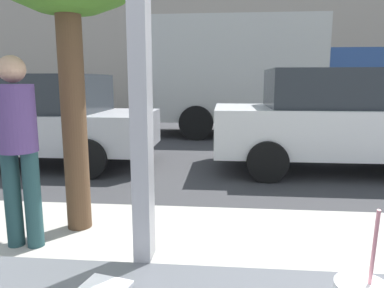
% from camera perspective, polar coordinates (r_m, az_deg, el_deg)
% --- Properties ---
extents(ground_plane, '(60.00, 60.00, 0.00)m').
position_cam_1_polar(ground_plane, '(9.05, 3.67, 0.22)').
color(ground_plane, '#38383A').
extents(sidewalk_strip, '(16.00, 2.80, 0.12)m').
position_cam_1_polar(sidewalk_strip, '(2.93, -0.09, -20.45)').
color(sidewalk_strip, '#B2ADA3').
rests_on(sidewalk_strip, ground).
extents(building_facade_far, '(28.00, 1.20, 6.26)m').
position_cam_1_polar(building_facade_far, '(19.87, 4.69, 14.61)').
color(building_facade_far, '#A89E8E').
rests_on(building_facade_far, ground).
extents(napkin_wrapper, '(0.14, 0.12, 0.00)m').
position_cam_1_polar(napkin_wrapper, '(1.02, -13.70, -21.12)').
color(napkin_wrapper, white).
rests_on(napkin_wrapper, window_counter).
extents(parked_car_silver, '(4.40, 2.03, 1.65)m').
position_cam_1_polar(parked_car_silver, '(7.23, -23.60, 3.66)').
color(parked_car_silver, '#BCBCC1').
rests_on(parked_car_silver, ground).
extents(parked_car_white, '(4.34, 1.93, 1.73)m').
position_cam_1_polar(parked_car_white, '(6.64, 22.51, 3.57)').
color(parked_car_white, silver).
rests_on(parked_car_white, ground).
extents(box_truck, '(6.63, 2.44, 3.19)m').
position_cam_1_polar(box_truck, '(10.44, 9.77, 10.83)').
color(box_truck, beige).
rests_on(box_truck, ground).
extents(pedestrian, '(0.32, 0.32, 1.63)m').
position_cam_1_polar(pedestrian, '(3.33, -25.96, 0.49)').
color(pedestrian, '#24464A').
rests_on(pedestrian, sidewalk_strip).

